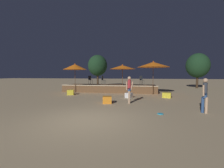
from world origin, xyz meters
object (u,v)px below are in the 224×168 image
(patio_umbrella_0, at_px, (75,67))
(cube_seat_1, at_px, (71,92))
(patio_umbrella_2, at_px, (153,65))
(cube_seat_2, at_px, (129,95))
(person_1, at_px, (129,89))
(patio_umbrella_1, at_px, (122,67))
(cube_seat_0, at_px, (107,100))
(frisbee_disc, at_px, (160,114))
(bistro_chair_2, at_px, (90,79))
(background_tree_0, at_px, (198,66))
(background_tree_1, at_px, (98,66))
(cube_seat_3, at_px, (167,95))
(person_0, at_px, (205,95))
(bistro_chair_1, at_px, (142,79))
(bistro_chair_0, at_px, (103,79))

(patio_umbrella_0, distance_m, cube_seat_1, 2.84)
(patio_umbrella_2, height_order, cube_seat_2, patio_umbrella_2)
(cube_seat_2, relative_size, person_1, 0.37)
(patio_umbrella_1, relative_size, cube_seat_2, 4.42)
(cube_seat_0, relative_size, frisbee_disc, 2.33)
(bistro_chair_2, height_order, background_tree_0, background_tree_0)
(patio_umbrella_1, height_order, cube_seat_2, patio_umbrella_1)
(patio_umbrella_2, bearing_deg, cube_seat_0, -124.14)
(cube_seat_0, height_order, background_tree_1, background_tree_1)
(patio_umbrella_1, relative_size, patio_umbrella_2, 0.92)
(cube_seat_3, height_order, person_0, person_0)
(cube_seat_2, bearing_deg, person_1, -85.84)
(cube_seat_2, height_order, frisbee_disc, cube_seat_2)
(bistro_chair_1, bearing_deg, person_1, -136.96)
(patio_umbrella_0, bearing_deg, frisbee_disc, -44.26)
(patio_umbrella_1, distance_m, cube_seat_2, 3.59)
(person_0, distance_m, background_tree_1, 17.30)
(patio_umbrella_1, xyz_separation_m, person_0, (4.57, -6.66, -1.63))
(patio_umbrella_0, bearing_deg, cube_seat_0, -48.76)
(frisbee_disc, relative_size, background_tree_1, 0.06)
(patio_umbrella_2, height_order, background_tree_0, background_tree_0)
(patio_umbrella_2, xyz_separation_m, frisbee_disc, (-0.29, -6.90, -2.68))
(patio_umbrella_0, xyz_separation_m, patio_umbrella_2, (7.52, -0.16, 0.13))
(cube_seat_0, relative_size, person_0, 0.40)
(bistro_chair_0, bearing_deg, cube_seat_0, -151.05)
(patio_umbrella_1, bearing_deg, patio_umbrella_2, -6.88)
(cube_seat_0, distance_m, cube_seat_2, 2.74)
(cube_seat_0, relative_size, cube_seat_3, 0.85)
(cube_seat_0, height_order, bistro_chair_0, bistro_chair_0)
(bistro_chair_2, bearing_deg, cube_seat_3, -80.35)
(frisbee_disc, xyz_separation_m, background_tree_0, (6.66, 14.46, 2.97))
(cube_seat_0, xyz_separation_m, bistro_chair_1, (2.25, 7.18, 1.10))
(person_0, xyz_separation_m, bistro_chair_1, (-2.74, 8.75, 0.45))
(cube_seat_0, distance_m, bistro_chair_0, 6.27)
(person_1, distance_m, bistro_chair_1, 7.01)
(person_0, xyz_separation_m, background_tree_0, (4.60, 13.88, 2.12))
(patio_umbrella_1, bearing_deg, cube_seat_2, -73.32)
(person_0, relative_size, person_1, 0.97)
(bistro_chair_1, bearing_deg, patio_umbrella_0, 159.42)
(patio_umbrella_2, relative_size, bistro_chair_2, 3.35)
(cube_seat_3, bearing_deg, background_tree_1, 130.19)
(frisbee_disc, bearing_deg, bistro_chair_2, 125.27)
(cube_seat_0, bearing_deg, frisbee_disc, -36.18)
(bistro_chair_2, bearing_deg, person_1, -108.16)
(bistro_chair_1, bearing_deg, patio_umbrella_2, -108.02)
(patio_umbrella_1, relative_size, cube_seat_3, 3.61)
(patio_umbrella_1, relative_size, person_1, 1.64)
(patio_umbrella_2, height_order, cube_seat_3, patio_umbrella_2)
(cube_seat_3, xyz_separation_m, background_tree_0, (5.46, 9.26, 2.79))
(cube_seat_3, bearing_deg, patio_umbrella_1, 151.27)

